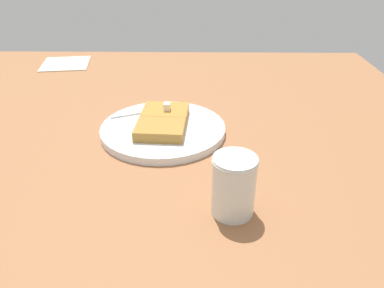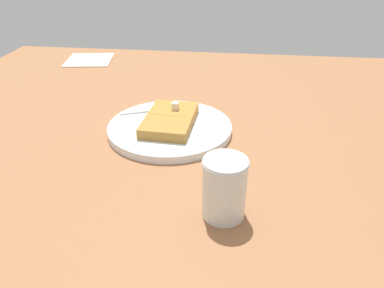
{
  "view_description": "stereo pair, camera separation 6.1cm",
  "coord_description": "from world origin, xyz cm",
  "px_view_note": "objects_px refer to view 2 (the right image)",
  "views": [
    {
      "loc": [
        65.58,
        8.7,
        39.35
      ],
      "look_at": [
        8.87,
        7.81,
        7.02
      ],
      "focal_mm": 35.0,
      "sensor_mm": 36.0,
      "label": 1
    },
    {
      "loc": [
        65.16,
        14.76,
        39.35
      ],
      "look_at": [
        8.87,
        7.81,
        7.02
      ],
      "focal_mm": 35.0,
      "sensor_mm": 36.0,
      "label": 2
    }
  ],
  "objects_px": {
    "fork": "(160,109)",
    "syrup_jar": "(224,190)",
    "napkin": "(89,60)",
    "plate": "(170,128)"
  },
  "relations": [
    {
      "from": "plate",
      "to": "fork",
      "type": "distance_m",
      "value": 0.08
    },
    {
      "from": "fork",
      "to": "syrup_jar",
      "type": "bearing_deg",
      "value": 26.33
    },
    {
      "from": "plate",
      "to": "fork",
      "type": "bearing_deg",
      "value": -153.99
    },
    {
      "from": "plate",
      "to": "napkin",
      "type": "xyz_separation_m",
      "value": [
        -0.46,
        -0.35,
        -0.01
      ]
    },
    {
      "from": "plate",
      "to": "syrup_jar",
      "type": "height_order",
      "value": "syrup_jar"
    },
    {
      "from": "plate",
      "to": "napkin",
      "type": "height_order",
      "value": "plate"
    },
    {
      "from": "fork",
      "to": "plate",
      "type": "bearing_deg",
      "value": 26.01
    },
    {
      "from": "plate",
      "to": "syrup_jar",
      "type": "distance_m",
      "value": 0.28
    },
    {
      "from": "syrup_jar",
      "to": "napkin",
      "type": "height_order",
      "value": "syrup_jar"
    },
    {
      "from": "fork",
      "to": "napkin",
      "type": "xyz_separation_m",
      "value": [
        -0.39,
        -0.32,
        -0.02
      ]
    }
  ]
}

